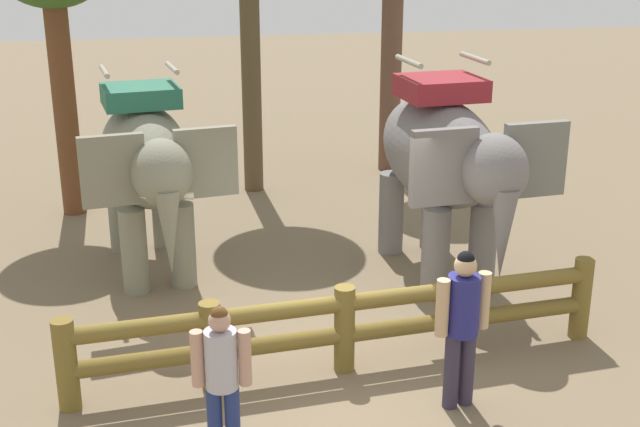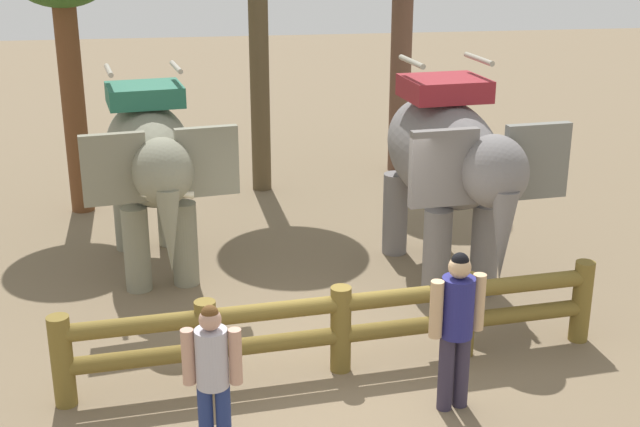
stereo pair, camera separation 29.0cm
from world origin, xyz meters
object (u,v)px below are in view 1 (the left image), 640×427
(log_fence, at_px, (344,323))
(tourist_man_in_blue, at_px, (222,372))
(tourist_woman_in_black, at_px, (462,318))
(elephant_center, at_px, (445,159))
(elephant_near_left, at_px, (147,163))

(log_fence, xyz_separation_m, tourist_man_in_blue, (-1.50, -1.45, 0.33))
(log_fence, distance_m, tourist_woman_in_black, 1.49)
(elephant_center, relative_size, tourist_man_in_blue, 2.31)
(elephant_near_left, bearing_deg, tourist_man_in_blue, -81.87)
(log_fence, bearing_deg, tourist_man_in_blue, -135.93)
(tourist_woman_in_black, distance_m, tourist_man_in_blue, 2.60)
(elephant_near_left, xyz_separation_m, elephant_center, (4.13, -0.89, 0.09))
(log_fence, xyz_separation_m, elephant_near_left, (-2.18, 3.33, 1.10))
(tourist_woman_in_black, relative_size, tourist_man_in_blue, 1.11)
(log_fence, xyz_separation_m, elephant_center, (1.95, 2.44, 1.19))
(log_fence, bearing_deg, elephant_near_left, 123.29)
(log_fence, height_order, elephant_center, elephant_center)
(log_fence, distance_m, elephant_near_left, 4.13)
(elephant_center, bearing_deg, tourist_man_in_blue, -131.56)
(log_fence, bearing_deg, elephant_center, 51.37)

